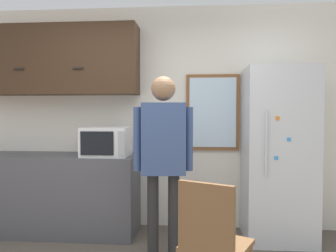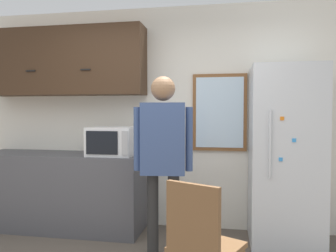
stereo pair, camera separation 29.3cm
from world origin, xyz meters
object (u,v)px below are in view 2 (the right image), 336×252
at_px(person, 163,148).
at_px(refrigerator, 285,156).
at_px(chair, 201,241).
at_px(microwave, 112,141).

xyz_separation_m(person, refrigerator, (1.22, 0.59, -0.12)).
distance_m(person, chair, 1.07).
bearing_deg(refrigerator, microwave, -178.60).
bearing_deg(person, refrigerator, 19.40).
height_order(person, refrigerator, refrigerator).
bearing_deg(chair, person, -36.23).
distance_m(refrigerator, chair, 1.66).
distance_m(microwave, person, 0.89).
bearing_deg(refrigerator, person, -154.17).
relative_size(microwave, chair, 0.55).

